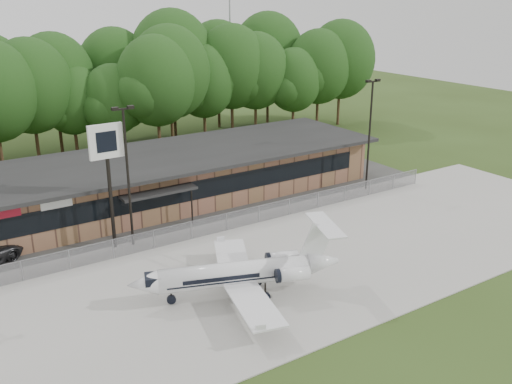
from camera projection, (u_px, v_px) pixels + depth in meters
ground at (333, 330)px, 31.17m from camera, size 160.00×160.00×0.00m
apron at (254, 273)px, 37.49m from camera, size 64.00×18.00×0.08m
parking_lot at (178, 218)px, 46.59m from camera, size 50.00×9.00×0.06m
terminal at (154, 179)px, 49.39m from camera, size 41.00×11.65×4.30m
fence at (203, 228)px, 42.78m from camera, size 46.00×0.04×1.52m
treeline at (84, 89)px, 61.92m from camera, size 72.00×12.00×15.00m
radio_mast at (230, 32)px, 76.31m from camera, size 0.20×0.20×25.00m
light_pole_mid at (127, 167)px, 39.68m from camera, size 1.55×0.30×10.23m
light_pole_right at (370, 127)px, 51.50m from camera, size 1.55×0.30×10.23m
business_jet at (242, 274)px, 34.09m from camera, size 12.81×11.46×4.37m
pole_sign at (107, 155)px, 38.93m from camera, size 2.39×0.34×9.12m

